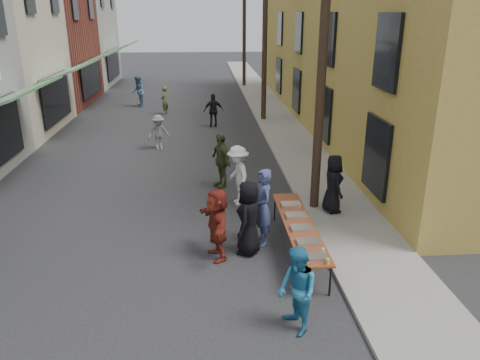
{
  "coord_description": "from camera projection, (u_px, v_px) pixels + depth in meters",
  "views": [
    {
      "loc": [
        1.12,
        -9.54,
        5.53
      ],
      "look_at": [
        2.03,
        2.1,
        1.3
      ],
      "focal_mm": 35.0,
      "sensor_mm": 36.0,
      "label": 1
    }
  ],
  "objects": [
    {
      "name": "server",
      "position": [
        333.0,
        184.0,
        13.18
      ],
      "size": [
        0.65,
        0.89,
        1.68
      ],
      "primitive_type": "imported",
      "rotation": [
        0.0,
        0.0,
        1.72
      ],
      "color": "black",
      "rests_on": "sidewalk"
    },
    {
      "name": "passerby_mid",
      "position": [
        214.0,
        110.0,
        23.42
      ],
      "size": [
        1.02,
        0.52,
        1.67
      ],
      "primitive_type": "imported",
      "rotation": [
        0.0,
        0.0,
        3.26
      ],
      "color": "black",
      "rests_on": "ground"
    },
    {
      "name": "guest_front_b",
      "position": [
        263.0,
        207.0,
        11.49
      ],
      "size": [
        0.61,
        0.8,
        1.97
      ],
      "primitive_type": "imported",
      "rotation": [
        0.0,
        0.0,
        -1.36
      ],
      "color": "#445183",
      "rests_on": "ground"
    },
    {
      "name": "condiment_jar_a",
      "position": [
        307.0,
        265.0,
        9.27
      ],
      "size": [
        0.07,
        0.07,
        0.08
      ],
      "primitive_type": "cylinder",
      "color": "#A57F26",
      "rests_on": "serving_table"
    },
    {
      "name": "condiment_jar_c",
      "position": [
        305.0,
        260.0,
        9.46
      ],
      "size": [
        0.07,
        0.07,
        0.08
      ],
      "primitive_type": "cylinder",
      "color": "#A57F26",
      "rests_on": "serving_table"
    },
    {
      "name": "guest_front_c",
      "position": [
        297.0,
        291.0,
        8.32
      ],
      "size": [
        0.82,
        0.95,
        1.67
      ],
      "primitive_type": "imported",
      "rotation": [
        0.0,
        0.0,
        -1.3
      ],
      "color": "teal",
      "rests_on": "ground"
    },
    {
      "name": "utility_pole_far",
      "position": [
        244.0,
        26.0,
        34.84
      ],
      "size": [
        0.26,
        0.26,
        9.0
      ],
      "primitive_type": "cylinder",
      "color": "#2D2116",
      "rests_on": "ground"
    },
    {
      "name": "catering_tray_foil_b",
      "position": [
        308.0,
        242.0,
        10.18
      ],
      "size": [
        0.5,
        0.33,
        0.08
      ],
      "primitive_type": "cube",
      "color": "#B2B2B7",
      "rests_on": "serving_table"
    },
    {
      "name": "passerby_far",
      "position": [
        138.0,
        91.0,
        28.32
      ],
      "size": [
        0.85,
        1.01,
        1.88
      ],
      "primitive_type": "imported",
      "rotation": [
        0.0,
        0.0,
        4.87
      ],
      "color": "#4E7497",
      "rests_on": "ground"
    },
    {
      "name": "guest_front_e",
      "position": [
        221.0,
        160.0,
        15.35
      ],
      "size": [
        0.88,
        1.16,
        1.83
      ],
      "primitive_type": "imported",
      "rotation": [
        0.0,
        0.0,
        -1.1
      ],
      "color": "#4C522F",
      "rests_on": "ground"
    },
    {
      "name": "utility_pole_mid",
      "position": [
        265.0,
        33.0,
        23.59
      ],
      "size": [
        0.26,
        0.26,
        9.0
      ],
      "primitive_type": "cylinder",
      "color": "#2D2116",
      "rests_on": "ground"
    },
    {
      "name": "guest_queue_back",
      "position": [
        217.0,
        224.0,
        10.87
      ],
      "size": [
        0.86,
        1.69,
        1.74
      ],
      "primitive_type": "imported",
      "rotation": [
        0.0,
        0.0,
        -1.35
      ],
      "color": "maroon",
      "rests_on": "ground"
    },
    {
      "name": "passerby_right",
      "position": [
        164.0,
        101.0,
        26.3
      ],
      "size": [
        0.5,
        0.65,
        1.57
      ],
      "primitive_type": "imported",
      "rotation": [
        0.0,
        0.0,
        4.47
      ],
      "color": "brown",
      "rests_on": "ground"
    },
    {
      "name": "guest_front_a",
      "position": [
        249.0,
        218.0,
        11.09
      ],
      "size": [
        0.86,
        1.04,
        1.82
      ],
      "primitive_type": "imported",
      "rotation": [
        0.0,
        0.0,
        -1.94
      ],
      "color": "black",
      "rests_on": "ground"
    },
    {
      "name": "ground",
      "position": [
        159.0,
        266.0,
        10.74
      ],
      "size": [
        120.0,
        120.0,
        0.0
      ],
      "primitive_type": "plane",
      "color": "#28282B",
      "rests_on": "ground"
    },
    {
      "name": "catering_tray_sausage",
      "position": [
        315.0,
        257.0,
        9.57
      ],
      "size": [
        0.5,
        0.33,
        0.08
      ],
      "primitive_type": "cube",
      "color": "maroon",
      "rests_on": "serving_table"
    },
    {
      "name": "utility_pole_near",
      "position": [
        323.0,
        52.0,
        12.34
      ],
      "size": [
        0.26,
        0.26,
        9.0
      ],
      "primitive_type": "cylinder",
      "color": "#2D2116",
      "rests_on": "ground"
    },
    {
      "name": "condiment_jar_b",
      "position": [
        306.0,
        262.0,
        9.37
      ],
      "size": [
        0.07,
        0.07,
        0.08
      ],
      "primitive_type": "cylinder",
      "color": "#A57F26",
      "rests_on": "serving_table"
    },
    {
      "name": "guest_front_d",
      "position": [
        238.0,
        175.0,
        13.97
      ],
      "size": [
        0.91,
        1.29,
        1.81
      ],
      "primitive_type": "imported",
      "rotation": [
        0.0,
        0.0,
        -1.35
      ],
      "color": "white",
      "rests_on": "ground"
    },
    {
      "name": "passerby_left",
      "position": [
        159.0,
        132.0,
        19.63
      ],
      "size": [
        1.09,
        0.89,
        1.47
      ],
      "primitive_type": "imported",
      "rotation": [
        0.0,
        0.0,
        0.42
      ],
      "color": "gray",
      "rests_on": "ground"
    },
    {
      "name": "catering_tray_foil_d",
      "position": [
        296.0,
        216.0,
        11.49
      ],
      "size": [
        0.5,
        0.33,
        0.08
      ],
      "primitive_type": "cube",
      "color": "#B2B2B7",
      "rests_on": "serving_table"
    },
    {
      "name": "cup_stack",
      "position": [
        328.0,
        262.0,
        9.35
      ],
      "size": [
        0.08,
        0.08,
        0.12
      ],
      "primitive_type": "cylinder",
      "color": "tan",
      "rests_on": "serving_table"
    },
    {
      "name": "sidewalk",
      "position": [
        276.0,
        119.0,
        25.15
      ],
      "size": [
        2.2,
        60.0,
        0.1
      ],
      "primitive_type": "cube",
      "color": "gray",
      "rests_on": "ground"
    },
    {
      "name": "catering_tray_buns",
      "position": [
        302.0,
        228.0,
        10.84
      ],
      "size": [
        0.5,
        0.33,
        0.08
      ],
      "primitive_type": "cube",
      "color": "tan",
      "rests_on": "serving_table"
    },
    {
      "name": "catering_tray_buns_end",
      "position": [
        291.0,
        205.0,
        12.15
      ],
      "size": [
        0.5,
        0.33,
        0.08
      ],
      "primitive_type": "cube",
      "color": "tan",
      "rests_on": "serving_table"
    },
    {
      "name": "building_ochre",
      "position": [
        405.0,
        22.0,
        22.98
      ],
      "size": [
        10.0,
        28.0,
        10.0
      ],
      "primitive_type": "cube",
      "color": "#A88E3C",
      "rests_on": "ground"
    },
    {
      "name": "serving_table",
      "position": [
        299.0,
        226.0,
        11.14
      ],
      "size": [
        0.7,
        4.0,
        0.75
      ],
      "color": "brown",
      "rests_on": "ground"
    }
  ]
}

